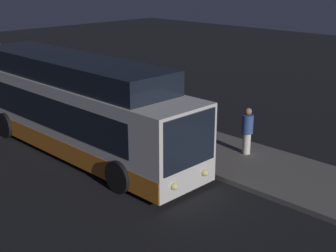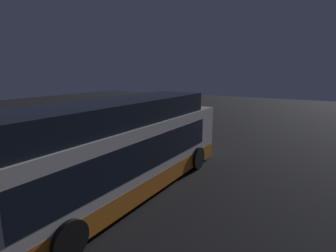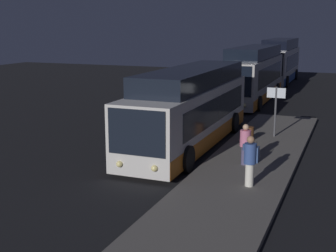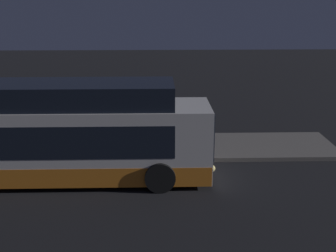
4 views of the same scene
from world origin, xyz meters
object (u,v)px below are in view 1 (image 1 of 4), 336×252
object	(u,v)px
sign_post	(107,81)
passenger_boarding	(186,122)
passenger_waiting	(247,129)
suitcase	(183,130)
bus_lead	(77,110)
trash_bin	(108,117)

from	to	relation	value
sign_post	passenger_boarding	bearing A→B (deg)	-3.11
passenger_boarding	sign_post	size ratio (longest dim) A/B	0.66
passenger_waiting	suitcase	xyz separation A→B (m)	(-2.94, -0.35, -0.63)
bus_lead	passenger_waiting	xyz separation A→B (m)	(5.13, 3.95, -0.51)
passenger_waiting	sign_post	size ratio (longest dim) A/B	0.72
sign_post	trash_bin	size ratio (longest dim) A/B	3.82
passenger_boarding	passenger_waiting	distance (m)	2.54
passenger_boarding	passenger_waiting	xyz separation A→B (m)	(2.44, 0.71, 0.09)
passenger_waiting	bus_lead	bearing A→B (deg)	67.41
passenger_boarding	bus_lead	bearing A→B (deg)	-60.26
passenger_boarding	suitcase	distance (m)	0.82
suitcase	sign_post	xyz separation A→B (m)	(-4.80, -0.07, 1.31)
trash_bin	sign_post	bearing A→B (deg)	141.51
bus_lead	suitcase	size ratio (longest dim) A/B	13.21
bus_lead	passenger_waiting	world-z (taller)	bus_lead
bus_lead	sign_post	xyz separation A→B (m)	(-2.61, 3.53, 0.17)
passenger_waiting	trash_bin	size ratio (longest dim) A/B	2.73
bus_lead	passenger_waiting	distance (m)	6.50
bus_lead	trash_bin	bearing A→B (deg)	118.18
suitcase	sign_post	world-z (taller)	sign_post
passenger_boarding	suitcase	world-z (taller)	passenger_boarding
passenger_boarding	trash_bin	bearing A→B (deg)	-100.59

